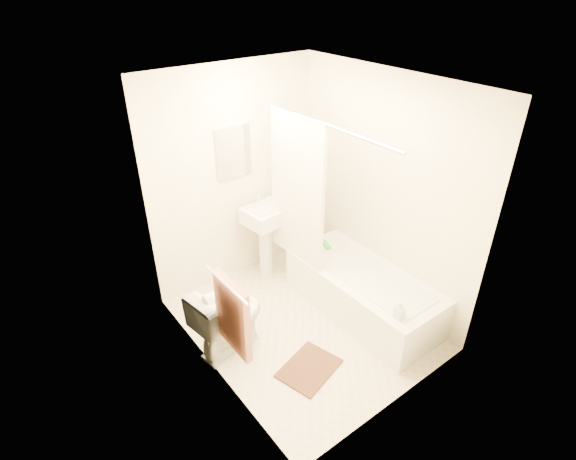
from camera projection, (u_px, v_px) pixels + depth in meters
floor at (303, 324)px, 4.60m from camera, size 2.40×2.40×0.00m
ceiling at (308, 84)px, 3.38m from camera, size 2.40×2.40×0.00m
wall_back at (235, 178)px, 4.81m from camera, size 2.00×0.02×2.40m
wall_left at (205, 261)px, 3.47m from camera, size 0.02×2.40×2.40m
wall_right at (382, 192)px, 4.51m from camera, size 0.02×2.40×2.40m
mirror at (234, 152)px, 4.64m from camera, size 0.40×0.03×0.55m
curtain_rod at (327, 125)px, 3.80m from camera, size 0.03×1.70×0.03m
shower_curtain at (297, 192)px, 4.48m from camera, size 0.04×0.80×1.55m
towel_bar at (226, 285)px, 3.37m from camera, size 0.02×0.60×0.02m
towel at (233, 316)px, 3.55m from camera, size 0.06×0.45×0.66m
toilet_paper at (211, 300)px, 3.84m from camera, size 0.11×0.12×0.12m
toilet at (229, 319)px, 4.15m from camera, size 0.76×0.51×0.69m
sink at (267, 238)px, 5.12m from camera, size 0.53×0.44×0.96m
bathtub at (363, 292)px, 4.67m from camera, size 0.73×1.67×0.47m
bath_mat at (309, 368)px, 4.08m from camera, size 0.63×0.53×0.02m
soap_bottle at (400, 310)px, 3.94m from camera, size 0.08×0.08×0.17m
scrub_brush at (326, 245)px, 4.98m from camera, size 0.11×0.19×0.04m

